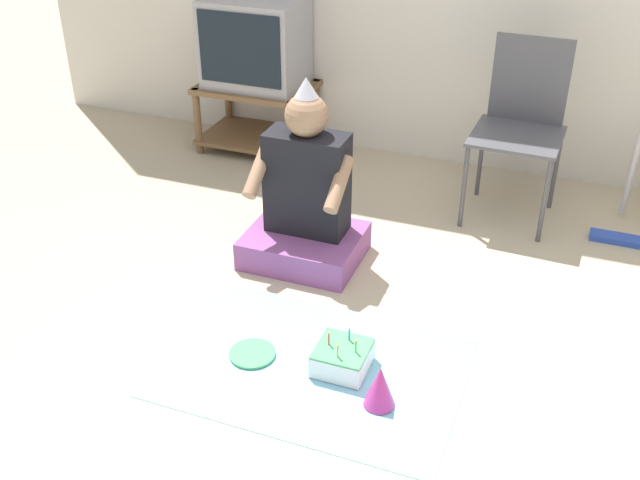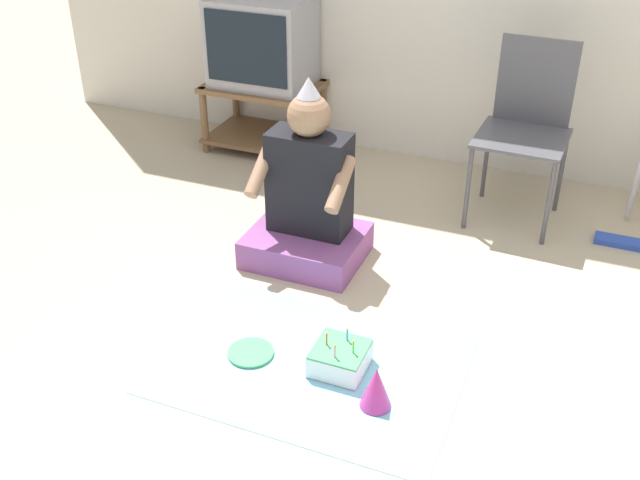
% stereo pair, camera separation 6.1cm
% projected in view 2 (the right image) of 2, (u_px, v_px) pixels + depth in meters
% --- Properties ---
extents(ground_plane, '(16.00, 16.00, 0.00)m').
position_uv_depth(ground_plane, '(449.00, 402.00, 2.74)').
color(ground_plane, tan).
extents(tv_stand, '(0.68, 0.47, 0.41)m').
position_uv_depth(tv_stand, '(264.00, 110.00, 4.60)').
color(tv_stand, brown).
rests_on(tv_stand, ground_plane).
extents(tv, '(0.56, 0.43, 0.51)m').
position_uv_depth(tv, '(262.00, 42.00, 4.39)').
color(tv, '#99999E').
rests_on(tv, tv_stand).
extents(folding_chair, '(0.45, 0.44, 0.90)m').
position_uv_depth(folding_chair, '(527.00, 119.00, 3.73)').
color(folding_chair, '#4C4C51').
rests_on(folding_chair, ground_plane).
extents(dust_mop, '(0.28, 0.32, 1.15)m').
position_uv_depth(dust_mop, '(638.00, 180.00, 3.59)').
color(dust_mop, '#2D4CB2').
rests_on(dust_mop, ground_plane).
extents(person_seated, '(0.53, 0.44, 0.88)m').
position_uv_depth(person_seated, '(308.00, 203.00, 3.47)').
color(person_seated, '#8C4C8C').
rests_on(person_seated, ground_plane).
extents(party_cloth, '(1.15, 0.80, 0.01)m').
position_uv_depth(party_cloth, '(311.00, 366.00, 2.91)').
color(party_cloth, '#7FC6E0').
rests_on(party_cloth, ground_plane).
extents(birthday_cake, '(0.20, 0.20, 0.16)m').
position_uv_depth(birthday_cake, '(340.00, 358.00, 2.87)').
color(birthday_cake, white).
rests_on(birthday_cake, party_cloth).
extents(party_hat_blue, '(0.12, 0.12, 0.17)m').
position_uv_depth(party_hat_blue, '(376.00, 387.00, 2.68)').
color(party_hat_blue, '#CC338C').
rests_on(party_hat_blue, party_cloth).
extents(paper_plate, '(0.18, 0.18, 0.01)m').
position_uv_depth(paper_plate, '(251.00, 353.00, 2.97)').
color(paper_plate, '#4CB266').
rests_on(paper_plate, party_cloth).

